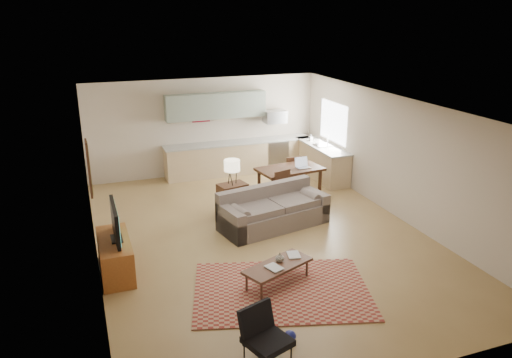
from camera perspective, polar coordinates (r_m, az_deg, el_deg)
name	(u,v)px	position (r m, az deg, el deg)	size (l,w,h in m)	color
room	(261,174)	(9.92, 0.59, 0.57)	(9.00, 9.00, 9.00)	olive
kitchen_counter_back	(239,157)	(14.24, -1.95, 2.51)	(4.26, 0.64, 0.92)	tan
kitchen_counter_right	(322,161)	(13.96, 7.53, 2.01)	(0.64, 2.26, 0.92)	tan
kitchen_range	(275,154)	(14.61, 2.16, 2.89)	(0.62, 0.62, 0.90)	#A5A8AD
kitchen_microwave	(275,117)	(14.36, 2.18, 7.13)	(0.62, 0.40, 0.35)	#A5A8AD
upper_cabinets	(216,106)	(13.87, -4.60, 8.34)	(2.80, 0.34, 0.70)	gray
window_right	(333,122)	(13.82, 8.83, 6.46)	(0.02, 1.40, 1.05)	white
wall_art_left	(89,168)	(10.14, -18.52, 1.16)	(0.06, 0.42, 1.10)	olive
triptych	(201,113)	(13.94, -6.33, 7.51)	(1.70, 0.04, 0.50)	beige
rug	(281,290)	(8.54, 2.93, -12.57)	(2.89, 2.00, 0.02)	maroon
sofa	(274,208)	(10.70, 2.05, -3.34)	(2.44, 1.06, 0.85)	#665951
coffee_table	(278,274)	(8.64, 2.48, -10.81)	(1.25, 0.50, 0.38)	#46291C
book_a	(269,270)	(8.36, 1.52, -10.33)	(0.30, 0.34, 0.03)	maroon
book_b	(288,255)	(8.83, 3.64, -8.70)	(0.27, 0.33, 0.02)	navy
vase	(280,257)	(8.61, 2.74, -8.93)	(0.18, 0.18, 0.16)	black
armchair	(268,337)	(6.91, 1.34, -17.57)	(0.63, 0.63, 0.71)	black
tv_credenza	(115,256)	(9.26, -15.79, -8.49)	(0.54, 1.40, 0.65)	brown
tv	(115,222)	(8.99, -15.81, -4.78)	(0.11, 1.08, 0.65)	black
console_table	(233,199)	(11.35, -2.70, -2.33)	(0.63, 0.42, 0.73)	#341C11
table_lamp	(232,172)	(11.13, -2.75, 0.84)	(0.36, 0.36, 0.59)	beige
dining_table	(290,183)	(12.32, 3.85, -0.48)	(1.56, 0.89, 0.79)	#341C11
dining_chair_near	(288,192)	(11.52, 3.66, -1.47)	(0.45, 0.47, 0.94)	#341C11
dining_chair_far	(291,171)	(13.08, 4.03, 0.90)	(0.42, 0.44, 0.88)	#341C11
laptop	(303,163)	(12.19, 5.45, 1.84)	(0.33, 0.25, 0.25)	#A5A8AD
soap_bottle	(311,138)	(14.22, 6.28, 4.70)	(0.10, 0.10, 0.19)	beige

